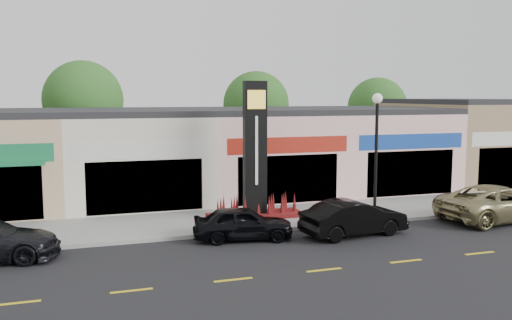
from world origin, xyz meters
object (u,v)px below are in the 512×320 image
Objects in this scene: pylon_sign at (255,170)px; car_gold_suv at (499,203)px; car_black_conv at (354,218)px; car_black_sedan at (243,223)px; lamp_east_near at (376,143)px.

pylon_sign is 1.05× the size of car_gold_suv.
pylon_sign is at bearing 31.85° from car_black_conv.
car_black_conv is 0.76× the size of car_gold_suv.
pylon_sign is 3.60m from car_black_sedan.
pylon_sign is at bearing 161.25° from lamp_east_near.
lamp_east_near is 7.11m from car_black_sedan.
car_black_conv is (2.95, -3.63, -1.56)m from pylon_sign.
car_black_conv is 7.36m from car_gold_suv.
car_black_sedan is (-1.42, -2.89, -1.62)m from pylon_sign.
car_black_conv reaches higher than car_black_sedan.
lamp_east_near is at bearing -18.75° from pylon_sign.
lamp_east_near is 5.42m from pylon_sign.
car_gold_suv is at bearing -17.69° from pylon_sign.
car_black_conv is (-2.05, -1.93, -2.77)m from lamp_east_near.
car_gold_suv reaches higher than car_black_conv.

